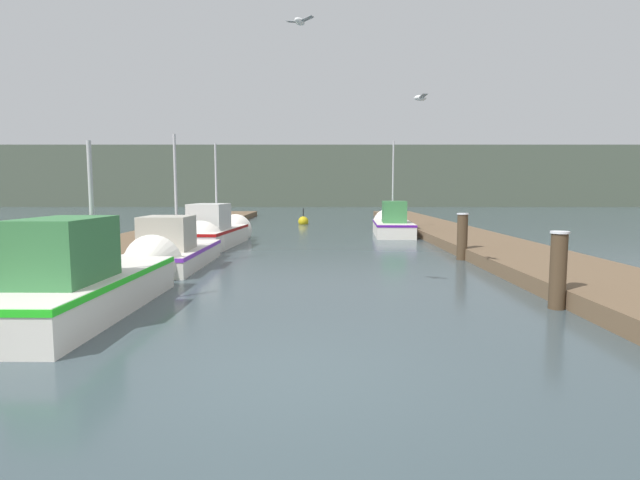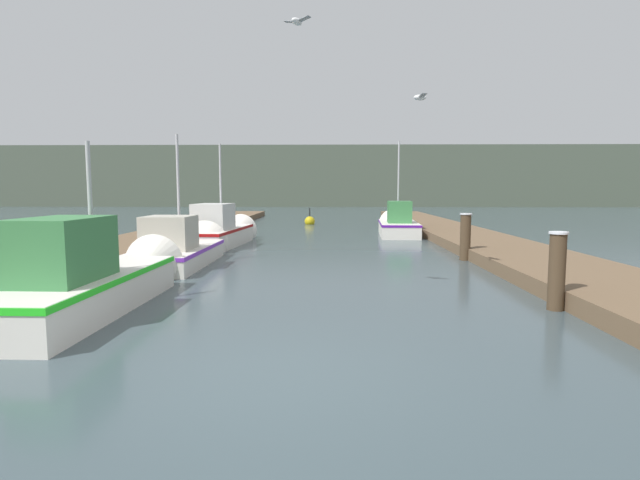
% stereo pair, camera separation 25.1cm
% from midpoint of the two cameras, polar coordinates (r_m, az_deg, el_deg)
% --- Properties ---
extents(ground_plane, '(200.00, 200.00, 0.00)m').
position_cam_midpoint_polar(ground_plane, '(5.94, -5.01, -15.64)').
color(ground_plane, '#38474C').
extents(dock_left, '(3.00, 40.00, 0.35)m').
position_cam_midpoint_polar(dock_left, '(22.66, -17.44, 0.50)').
color(dock_left, brown).
rests_on(dock_left, ground_plane).
extents(dock_right, '(3.00, 40.00, 0.35)m').
position_cam_midpoint_polar(dock_right, '(22.37, 15.28, 0.50)').
color(dock_right, brown).
rests_on(dock_right, ground_plane).
extents(distant_shore_ridge, '(120.00, 16.00, 7.54)m').
position_cam_midpoint_polar(distant_shore_ridge, '(69.06, -0.24, 7.15)').
color(distant_shore_ridge, '#4C5647').
rests_on(distant_shore_ridge, ground_plane).
extents(fishing_boat_0, '(1.67, 5.88, 3.43)m').
position_cam_midpoint_polar(fishing_boat_0, '(10.11, -24.53, -4.04)').
color(fishing_boat_0, silver).
rests_on(fishing_boat_0, ground_plane).
extents(fishing_boat_1, '(1.78, 5.47, 4.29)m').
position_cam_midpoint_polar(fishing_boat_1, '(15.41, -15.86, -0.95)').
color(fishing_boat_1, silver).
rests_on(fishing_boat_1, ground_plane).
extents(fishing_boat_2, '(1.93, 5.89, 4.27)m').
position_cam_midpoint_polar(fishing_boat_2, '(19.83, -11.77, 0.97)').
color(fishing_boat_2, silver).
rests_on(fishing_boat_2, ground_plane).
extents(fishing_boat_3, '(2.00, 5.49, 4.90)m').
position_cam_midpoint_polar(fishing_boat_3, '(24.41, 8.10, 1.76)').
color(fishing_boat_3, silver).
rests_on(fishing_boat_3, ground_plane).
extents(mooring_piling_0, '(0.29, 0.29, 1.24)m').
position_cam_midpoint_polar(mooring_piling_0, '(16.72, -18.92, 0.20)').
color(mooring_piling_0, '#473523').
rests_on(mooring_piling_0, ground_plane).
extents(mooring_piling_1, '(0.37, 0.37, 1.44)m').
position_cam_midpoint_polar(mooring_piling_1, '(15.93, 15.71, 0.40)').
color(mooring_piling_1, '#473523').
rests_on(mooring_piling_1, ground_plane).
extents(mooring_piling_2, '(0.33, 0.33, 1.42)m').
position_cam_midpoint_polar(mooring_piling_2, '(9.96, 25.11, -3.13)').
color(mooring_piling_2, '#473523').
rests_on(mooring_piling_2, ground_plane).
extents(mooring_piling_3, '(0.32, 0.32, 1.02)m').
position_cam_midpoint_polar(mooring_piling_3, '(11.77, -26.33, -2.88)').
color(mooring_piling_3, '#473523').
rests_on(mooring_piling_3, ground_plane).
extents(channel_buoy, '(0.64, 0.64, 1.14)m').
position_cam_midpoint_polar(channel_buoy, '(30.99, -1.96, 2.14)').
color(channel_buoy, gold).
rests_on(channel_buoy, ground_plane).
extents(seagull_lead, '(0.53, 0.38, 0.12)m').
position_cam_midpoint_polar(seagull_lead, '(9.95, -2.94, 23.70)').
color(seagull_lead, white).
extents(seagull_1, '(0.30, 0.56, 0.12)m').
position_cam_midpoint_polar(seagull_1, '(11.52, 10.96, 15.67)').
color(seagull_1, white).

